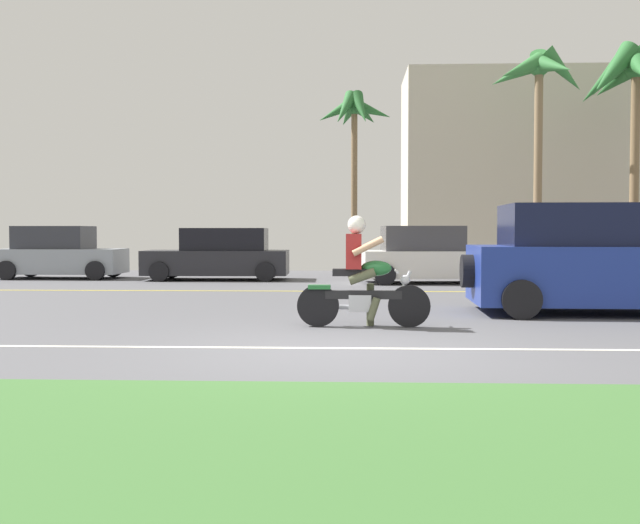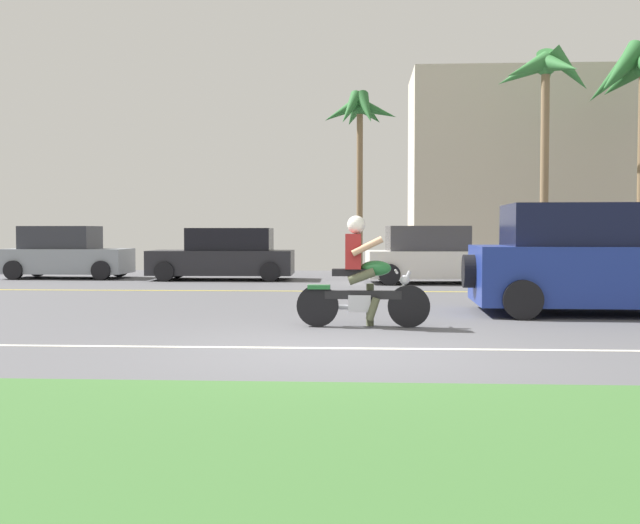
% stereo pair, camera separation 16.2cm
% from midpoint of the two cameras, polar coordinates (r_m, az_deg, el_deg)
% --- Properties ---
extents(ground, '(56.00, 30.00, 0.04)m').
position_cam_midpoint_polar(ground, '(12.00, 1.36, -4.52)').
color(ground, '#545459').
extents(grass_median, '(56.00, 3.80, 0.06)m').
position_cam_midpoint_polar(grass_median, '(5.01, -0.18, -13.68)').
color(grass_median, '#3D6B33').
rests_on(grass_median, ground).
extents(lane_line_near, '(50.40, 0.12, 0.01)m').
position_cam_midpoint_polar(lane_line_near, '(9.14, 1.02, -6.52)').
color(lane_line_near, silver).
rests_on(lane_line_near, ground).
extents(lane_line_far, '(50.40, 0.12, 0.01)m').
position_cam_midpoint_polar(lane_line_far, '(17.71, 1.70, -2.22)').
color(lane_line_far, yellow).
rests_on(lane_line_far, ground).
extents(motorcyclist, '(1.96, 0.64, 1.64)m').
position_cam_midpoint_polar(motorcyclist, '(11.12, 2.80, -1.36)').
color(motorcyclist, black).
rests_on(motorcyclist, ground).
extents(suv_nearby, '(4.81, 2.34, 1.88)m').
position_cam_midpoint_polar(suv_nearby, '(13.81, 20.44, 0.13)').
color(suv_nearby, navy).
rests_on(suv_nearby, ground).
extents(parked_car_0, '(3.63, 1.82, 1.56)m').
position_cam_midpoint_polar(parked_car_0, '(23.87, -19.27, 0.57)').
color(parked_car_0, '#8C939E').
rests_on(parked_car_0, ground).
extents(parked_car_1, '(4.17, 1.95, 1.50)m').
position_cam_midpoint_polar(parked_car_1, '(22.11, -7.83, 0.48)').
color(parked_car_1, '#232328').
rests_on(parked_car_1, ground).
extents(parked_car_2, '(3.79, 2.09, 1.55)m').
position_cam_midpoint_polar(parked_car_2, '(20.73, 7.93, 0.42)').
color(parked_car_2, white).
rests_on(parked_car_2, ground).
extents(parked_car_3, '(4.04, 2.17, 1.64)m').
position_cam_midpoint_polar(parked_car_3, '(23.05, 22.76, 0.54)').
color(parked_car_3, '#232328').
rests_on(parked_car_3, ground).
extents(palm_tree_0, '(4.07, 4.22, 7.59)m').
position_cam_midpoint_polar(palm_tree_0, '(27.48, 22.60, 12.58)').
color(palm_tree_0, brown).
rests_on(palm_tree_0, ground).
extents(palm_tree_1, '(3.19, 3.25, 7.45)m').
position_cam_midpoint_polar(palm_tree_1, '(26.19, 16.00, 12.86)').
color(palm_tree_1, '#846B4C').
rests_on(palm_tree_1, ground).
extents(palm_tree_2, '(2.42, 2.34, 5.74)m').
position_cam_midpoint_polar(palm_tree_2, '(23.87, 2.43, 10.67)').
color(palm_tree_2, brown).
rests_on(palm_tree_2, ground).
extents(building_far, '(10.11, 4.00, 7.51)m').
position_cam_midpoint_polar(building_far, '(30.81, 15.71, 6.61)').
color(building_far, beige).
rests_on(building_far, ground).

